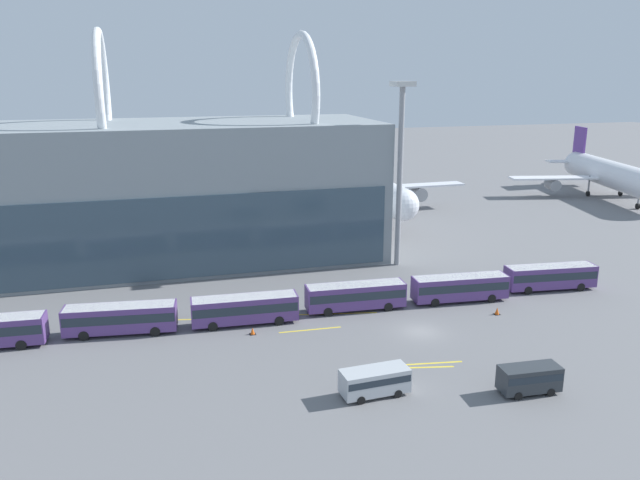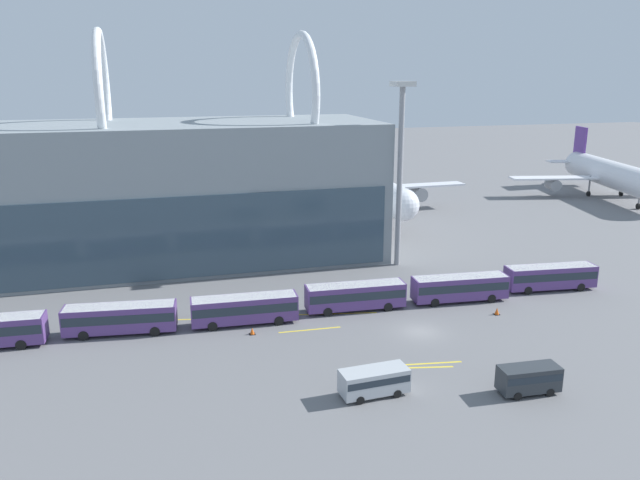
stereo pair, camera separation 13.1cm
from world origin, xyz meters
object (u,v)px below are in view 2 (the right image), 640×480
(shuttle_bus_4, at_px, (460,286))
(floodlight_mast, at_px, (400,154))
(airliner_parked_remote, at_px, (610,174))
(shuttle_bus_2, at_px, (244,308))
(service_van_crossing, at_px, (529,378))
(shuttle_bus_5, at_px, (550,276))
(service_van_foreground, at_px, (374,380))
(airliner_at_gate_near, at_px, (33,219))
(shuttle_bus_1, at_px, (120,317))
(traffic_cone_0, at_px, (497,311))
(traffic_cone_1, at_px, (252,331))
(airliner_at_gate_far, at_px, (362,185))
(shuttle_bus_3, at_px, (355,295))

(shuttle_bus_4, xyz_separation_m, floodlight_mast, (-1.58, 15.07, 13.38))
(airliner_parked_remote, distance_m, shuttle_bus_2, 96.76)
(service_van_crossing, height_order, floodlight_mast, floodlight_mast)
(service_van_crossing, bearing_deg, shuttle_bus_5, -125.22)
(service_van_crossing, bearing_deg, shuttle_bus_2, -42.35)
(service_van_foreground, bearing_deg, service_van_crossing, -17.17)
(service_van_foreground, relative_size, floodlight_mast, 0.24)
(shuttle_bus_4, relative_size, service_van_foreground, 1.95)
(airliner_at_gate_near, distance_m, shuttle_bus_4, 62.42)
(shuttle_bus_1, height_order, traffic_cone_0, shuttle_bus_1)
(shuttle_bus_4, bearing_deg, traffic_cone_0, -62.86)
(airliner_at_gate_near, height_order, airliner_parked_remote, airliner_at_gate_near)
(airliner_parked_remote, relative_size, traffic_cone_0, 50.74)
(shuttle_bus_1, xyz_separation_m, floodlight_mast, (35.81, 14.31, 13.38))
(airliner_parked_remote, height_order, service_van_foreground, airliner_parked_remote)
(traffic_cone_0, xyz_separation_m, traffic_cone_1, (-26.66, 1.86, -0.05))
(shuttle_bus_4, height_order, service_van_crossing, shuttle_bus_4)
(airliner_at_gate_far, distance_m, shuttle_bus_1, 61.70)
(traffic_cone_0, bearing_deg, service_van_foreground, -145.85)
(service_van_foreground, relative_size, traffic_cone_0, 7.15)
(airliner_parked_remote, bearing_deg, service_van_crossing, -30.91)
(shuttle_bus_4, xyz_separation_m, traffic_cone_1, (-24.63, -2.98, -1.44))
(traffic_cone_1, bearing_deg, service_van_foreground, -62.72)
(airliner_parked_remote, relative_size, service_van_crossing, 7.93)
(airliner_parked_remote, bearing_deg, shuttle_bus_4, -39.13)
(shuttle_bus_1, xyz_separation_m, shuttle_bus_5, (49.85, -0.10, 0.00))
(airliner_parked_remote, xyz_separation_m, traffic_cone_1, (-83.92, -50.46, -4.57))
(shuttle_bus_1, distance_m, service_van_crossing, 39.25)
(airliner_parked_remote, bearing_deg, airliner_at_gate_far, -76.53)
(airliner_at_gate_near, height_order, shuttle_bus_1, airliner_at_gate_near)
(shuttle_bus_2, bearing_deg, traffic_cone_1, -81.45)
(shuttle_bus_3, distance_m, shuttle_bus_5, 24.92)
(floodlight_mast, bearing_deg, airliner_parked_remote, 28.03)
(airliner_at_gate_far, bearing_deg, floodlight_mast, -11.34)
(service_van_foreground, bearing_deg, shuttle_bus_5, 28.65)
(shuttle_bus_3, bearing_deg, shuttle_bus_1, -177.44)
(service_van_foreground, distance_m, traffic_cone_0, 23.02)
(airliner_parked_remote, height_order, service_van_crossing, airliner_parked_remote)
(airliner_at_gate_near, distance_m, airliner_at_gate_far, 55.65)
(airliner_at_gate_near, xyz_separation_m, shuttle_bus_5, (63.08, -35.75, -2.94))
(shuttle_bus_2, bearing_deg, shuttle_bus_1, 179.00)
(traffic_cone_1, bearing_deg, airliner_at_gate_near, 123.42)
(airliner_at_gate_far, bearing_deg, traffic_cone_0, -3.31)
(airliner_parked_remote, bearing_deg, shuttle_bus_2, -48.38)
(airliner_at_gate_near, bearing_deg, service_van_foreground, 40.82)
(shuttle_bus_4, relative_size, floodlight_mast, 0.46)
(service_van_crossing, height_order, traffic_cone_1, service_van_crossing)
(shuttle_bus_2, relative_size, shuttle_bus_4, 1.00)
(shuttle_bus_3, distance_m, floodlight_mast, 22.51)
(shuttle_bus_3, xyz_separation_m, floodlight_mast, (10.89, 14.47, 13.38))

